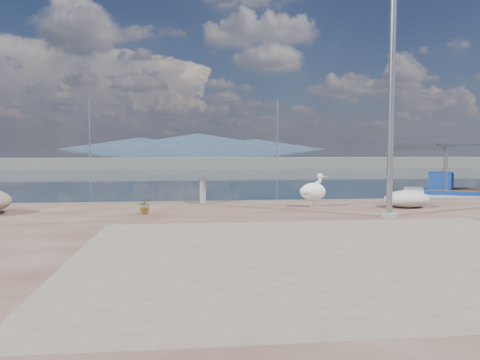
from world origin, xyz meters
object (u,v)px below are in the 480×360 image
boat_right (478,199)px  lamp_post (391,90)px  pelican (313,191)px  bollard_near (203,190)px

boat_right → lamp_post: bearing=-111.0°
boat_right → lamp_post: size_ratio=0.89×
boat_right → lamp_post: (-6.48, -6.07, 3.57)m
boat_right → pelican: bearing=-128.0°
bollard_near → pelican: bearing=-21.7°
boat_right → bollard_near: bearing=-141.3°
pelican → lamp_post: size_ratio=0.15×
pelican → lamp_post: 3.85m
boat_right → lamp_post: 9.57m
boat_right → pelican: boat_right is taller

